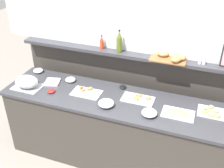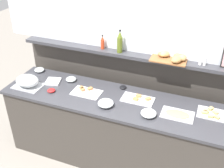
{
  "view_description": "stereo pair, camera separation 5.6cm",
  "coord_description": "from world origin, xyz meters",
  "px_view_note": "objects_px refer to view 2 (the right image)",
  "views": [
    {
      "loc": [
        0.79,
        -2.4,
        2.63
      ],
      "look_at": [
        -0.12,
        0.1,
        1.03
      ],
      "focal_mm": 43.86,
      "sensor_mm": 36.0,
      "label": 1
    },
    {
      "loc": [
        0.84,
        -2.38,
        2.63
      ],
      "look_at": [
        -0.12,
        0.1,
        1.03
      ],
      "focal_mm": 43.86,
      "sensor_mm": 36.0,
      "label": 2
    }
  ],
  "objects_px": {
    "cold_cuts_platter": "(177,114)",
    "napkin_stack": "(53,81)",
    "sandwich_platter_front": "(212,114)",
    "condiment_bowl_cream": "(51,90)",
    "condiment_bowl_dark": "(123,87)",
    "bread_basket": "(173,57)",
    "hot_sauce_bottle": "(103,43)",
    "glass_bowl_small": "(149,113)",
    "glass_bowl_extra": "(39,70)",
    "olive_oil_bottle": "(120,42)",
    "sandwich_platter_side": "(138,99)",
    "serving_cloche": "(27,81)",
    "glass_bowl_medium": "(71,79)",
    "glass_bowl_large": "(106,103)",
    "sandwich_platter_rear": "(86,92)",
    "salt_shaker": "(201,61)",
    "pepper_shaker": "(205,62)"
  },
  "relations": [
    {
      "from": "cold_cuts_platter",
      "to": "napkin_stack",
      "type": "bearing_deg",
      "value": 175.96
    },
    {
      "from": "sandwich_platter_front",
      "to": "condiment_bowl_cream",
      "type": "relative_size",
      "value": 3.43
    },
    {
      "from": "condiment_bowl_dark",
      "to": "bread_basket",
      "type": "height_order",
      "value": "bread_basket"
    },
    {
      "from": "condiment_bowl_cream",
      "to": "bread_basket",
      "type": "height_order",
      "value": "bread_basket"
    },
    {
      "from": "condiment_bowl_dark",
      "to": "hot_sauce_bottle",
      "type": "distance_m",
      "value": 0.59
    },
    {
      "from": "glass_bowl_small",
      "to": "glass_bowl_extra",
      "type": "relative_size",
      "value": 1.26
    },
    {
      "from": "hot_sauce_bottle",
      "to": "olive_oil_bottle",
      "type": "relative_size",
      "value": 0.64
    },
    {
      "from": "sandwich_platter_side",
      "to": "serving_cloche",
      "type": "xyz_separation_m",
      "value": [
        -1.32,
        -0.21,
        0.06
      ]
    },
    {
      "from": "glass_bowl_medium",
      "to": "glass_bowl_extra",
      "type": "height_order",
      "value": "same"
    },
    {
      "from": "cold_cuts_platter",
      "to": "bread_basket",
      "type": "distance_m",
      "value": 0.65
    },
    {
      "from": "sandwich_platter_side",
      "to": "cold_cuts_platter",
      "type": "bearing_deg",
      "value": -15.03
    },
    {
      "from": "bread_basket",
      "to": "olive_oil_bottle",
      "type": "bearing_deg",
      "value": -179.49
    },
    {
      "from": "glass_bowl_large",
      "to": "glass_bowl_medium",
      "type": "distance_m",
      "value": 0.69
    },
    {
      "from": "condiment_bowl_cream",
      "to": "olive_oil_bottle",
      "type": "height_order",
      "value": "olive_oil_bottle"
    },
    {
      "from": "sandwich_platter_front",
      "to": "cold_cuts_platter",
      "type": "height_order",
      "value": "sandwich_platter_front"
    },
    {
      "from": "sandwich_platter_side",
      "to": "glass_bowl_medium",
      "type": "distance_m",
      "value": 0.9
    },
    {
      "from": "sandwich_platter_rear",
      "to": "serving_cloche",
      "type": "relative_size",
      "value": 1.0
    },
    {
      "from": "sandwich_platter_front",
      "to": "cold_cuts_platter",
      "type": "xyz_separation_m",
      "value": [
        -0.33,
        -0.14,
        -0.0
      ]
    },
    {
      "from": "glass_bowl_small",
      "to": "salt_shaker",
      "type": "relative_size",
      "value": 1.86
    },
    {
      "from": "hot_sauce_bottle",
      "to": "cold_cuts_platter",
      "type": "bearing_deg",
      "value": -25.37
    },
    {
      "from": "condiment_bowl_dark",
      "to": "sandwich_platter_side",
      "type": "bearing_deg",
      "value": -34.92
    },
    {
      "from": "glass_bowl_small",
      "to": "condiment_bowl_dark",
      "type": "relative_size",
      "value": 1.95
    },
    {
      "from": "napkin_stack",
      "to": "pepper_shaker",
      "type": "bearing_deg",
      "value": 12.26
    },
    {
      "from": "condiment_bowl_dark",
      "to": "olive_oil_bottle",
      "type": "height_order",
      "value": "olive_oil_bottle"
    },
    {
      "from": "sandwich_platter_side",
      "to": "sandwich_platter_rear",
      "type": "distance_m",
      "value": 0.61
    },
    {
      "from": "glass_bowl_medium",
      "to": "hot_sauce_bottle",
      "type": "bearing_deg",
      "value": 41.02
    },
    {
      "from": "sandwich_platter_front",
      "to": "glass_bowl_extra",
      "type": "distance_m",
      "value": 2.2
    },
    {
      "from": "cold_cuts_platter",
      "to": "sandwich_platter_side",
      "type": "bearing_deg",
      "value": 164.97
    },
    {
      "from": "glass_bowl_extra",
      "to": "napkin_stack",
      "type": "bearing_deg",
      "value": -28.9
    },
    {
      "from": "sandwich_platter_front",
      "to": "serving_cloche",
      "type": "bearing_deg",
      "value": -173.9
    },
    {
      "from": "cold_cuts_platter",
      "to": "glass_bowl_small",
      "type": "xyz_separation_m",
      "value": [
        -0.28,
        -0.12,
        0.02
      ]
    },
    {
      "from": "sandwich_platter_side",
      "to": "sandwich_platter_front",
      "type": "xyz_separation_m",
      "value": [
        0.79,
        0.02,
        0.0
      ]
    },
    {
      "from": "sandwich_platter_front",
      "to": "sandwich_platter_side",
      "type": "bearing_deg",
      "value": -178.9
    },
    {
      "from": "bread_basket",
      "to": "glass_bowl_extra",
      "type": "bearing_deg",
      "value": -173.46
    },
    {
      "from": "serving_cloche",
      "to": "glass_bowl_large",
      "type": "bearing_deg",
      "value": -1.71
    },
    {
      "from": "glass_bowl_large",
      "to": "glass_bowl_extra",
      "type": "xyz_separation_m",
      "value": [
        -1.12,
        0.4,
        -0.01
      ]
    },
    {
      "from": "bread_basket",
      "to": "napkin_stack",
      "type": "bearing_deg",
      "value": -164.94
    },
    {
      "from": "olive_oil_bottle",
      "to": "sandwich_platter_front",
      "type": "bearing_deg",
      "value": -16.28
    },
    {
      "from": "pepper_shaker",
      "to": "bread_basket",
      "type": "bearing_deg",
      "value": -179.5
    },
    {
      "from": "glass_bowl_medium",
      "to": "condiment_bowl_cream",
      "type": "distance_m",
      "value": 0.32
    },
    {
      "from": "glass_bowl_medium",
      "to": "olive_oil_bottle",
      "type": "bearing_deg",
      "value": 25.01
    },
    {
      "from": "glass_bowl_extra",
      "to": "bread_basket",
      "type": "bearing_deg",
      "value": 6.54
    },
    {
      "from": "sandwich_platter_rear",
      "to": "napkin_stack",
      "type": "bearing_deg",
      "value": 172.29
    },
    {
      "from": "glass_bowl_medium",
      "to": "sandwich_platter_side",
      "type": "bearing_deg",
      "value": -6.02
    },
    {
      "from": "sandwich_platter_side",
      "to": "bread_basket",
      "type": "bearing_deg",
      "value": 52.22
    },
    {
      "from": "glass_bowl_medium",
      "to": "condiment_bowl_dark",
      "type": "distance_m",
      "value": 0.66
    },
    {
      "from": "serving_cloche",
      "to": "sandwich_platter_side",
      "type": "bearing_deg",
      "value": 9.05
    },
    {
      "from": "olive_oil_bottle",
      "to": "pepper_shaker",
      "type": "xyz_separation_m",
      "value": [
        0.97,
        0.01,
        -0.08
      ]
    },
    {
      "from": "cold_cuts_platter",
      "to": "glass_bowl_extra",
      "type": "height_order",
      "value": "glass_bowl_extra"
    },
    {
      "from": "sandwich_platter_rear",
      "to": "glass_bowl_large",
      "type": "height_order",
      "value": "glass_bowl_large"
    }
  ]
}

